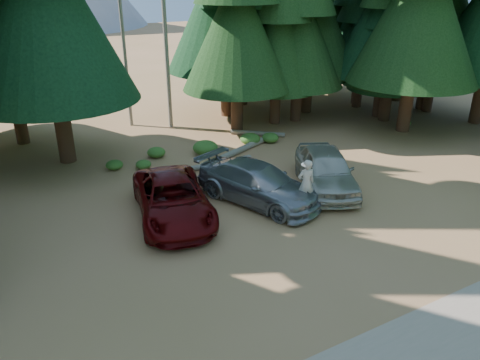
{
  "coord_description": "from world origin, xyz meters",
  "views": [
    {
      "loc": [
        -8.76,
        -11.46,
        8.46
      ],
      "look_at": [
        -0.81,
        2.91,
        1.25
      ],
      "focal_mm": 35.0,
      "sensor_mm": 36.0,
      "label": 1
    }
  ],
  "objects": [
    {
      "name": "ground",
      "position": [
        0.0,
        0.0,
        0.0
      ],
      "size": [
        160.0,
        160.0,
        0.0
      ],
      "primitive_type": "plane",
      "color": "olive",
      "rests_on": "ground"
    },
    {
      "name": "gravel_strip",
      "position": [
        0.0,
        -6.5,
        0.01
      ],
      "size": [
        26.0,
        3.5,
        0.01
      ],
      "primitive_type": "cube",
      "color": "tan",
      "rests_on": "ground"
    },
    {
      "name": "forest_belt_north",
      "position": [
        0.0,
        15.0,
        0.0
      ],
      "size": [
        36.0,
        7.0,
        22.0
      ],
      "primitive_type": null,
      "color": "black",
      "rests_on": "ground"
    },
    {
      "name": "snag_front",
      "position": [
        0.8,
        14.5,
        6.0
      ],
      "size": [
        0.24,
        0.24,
        12.0
      ],
      "primitive_type": "cylinder",
      "color": "gray",
      "rests_on": "ground"
    },
    {
      "name": "snag_back",
      "position": [
        -1.2,
        16.0,
        5.0
      ],
      "size": [
        0.2,
        0.2,
        10.0
      ],
      "primitive_type": "cylinder",
      "color": "gray",
      "rests_on": "ground"
    },
    {
      "name": "red_pickup",
      "position": [
        -3.35,
        3.54,
        0.77
      ],
      "size": [
        3.66,
        5.97,
        1.55
      ],
      "primitive_type": "imported",
      "rotation": [
        0.0,
        0.0,
        -0.21
      ],
      "color": "#560708",
      "rests_on": "ground"
    },
    {
      "name": "silver_minivan_center",
      "position": [
        0.17,
        3.16,
        0.79
      ],
      "size": [
        4.06,
        5.85,
        1.57
      ],
      "primitive_type": "imported",
      "rotation": [
        0.0,
        0.0,
        0.38
      ],
      "color": "gray",
      "rests_on": "ground"
    },
    {
      "name": "silver_minivan_right",
      "position": [
        3.36,
        2.89,
        0.87
      ],
      "size": [
        4.01,
        5.48,
        1.74
      ],
      "primitive_type": "imported",
      "rotation": [
        0.0,
        0.0,
        -0.44
      ],
      "color": "#BCB9A7",
      "rests_on": "ground"
    },
    {
      "name": "frisbee_player",
      "position": [
        1.26,
        1.49,
        1.22
      ],
      "size": [
        0.76,
        0.57,
        1.9
      ],
      "rotation": [
        0.0,
        0.0,
        2.96
      ],
      "color": "beige",
      "rests_on": "ground"
    },
    {
      "name": "log_left",
      "position": [
        0.37,
        7.38,
        0.13
      ],
      "size": [
        3.74,
        0.28,
        0.27
      ],
      "primitive_type": "cylinder",
      "rotation": [
        0.0,
        1.57,
        0.0
      ],
      "color": "gray",
      "rests_on": "ground"
    },
    {
      "name": "log_mid",
      "position": [
        4.55,
        10.5,
        0.13
      ],
      "size": [
        2.55,
        2.23,
        0.26
      ],
      "primitive_type": "cylinder",
      "rotation": [
        0.0,
        1.57,
        -0.71
      ],
      "color": "gray",
      "rests_on": "ground"
    },
    {
      "name": "log_right",
      "position": [
        2.23,
        8.47,
        0.16
      ],
      "size": [
        4.59,
        2.27,
        0.31
      ],
      "primitive_type": "cylinder",
      "rotation": [
        0.0,
        1.57,
        0.42
      ],
      "color": "gray",
      "rests_on": "ground"
    },
    {
      "name": "shrub_far_left",
      "position": [
        -4.03,
        9.41,
        0.22
      ],
      "size": [
        0.81,
        0.81,
        0.44
      ],
      "primitive_type": "ellipsoid",
      "color": "#2C5A1B",
      "rests_on": "ground"
    },
    {
      "name": "shrub_left",
      "position": [
        -2.79,
        8.84,
        0.2
      ],
      "size": [
        0.73,
        0.73,
        0.4
      ],
      "primitive_type": "ellipsoid",
      "color": "#2C5A1B",
      "rests_on": "ground"
    },
    {
      "name": "shrub_center_left",
      "position": [
        0.62,
        9.19,
        0.35
      ],
      "size": [
        1.28,
        1.28,
        0.71
      ],
      "primitive_type": "ellipsoid",
      "color": "#2C5A1B",
      "rests_on": "ground"
    },
    {
      "name": "shrub_center_right",
      "position": [
        -1.73,
        10.0,
        0.25
      ],
      "size": [
        0.91,
        0.91,
        0.5
      ],
      "primitive_type": "ellipsoid",
      "color": "#2C5A1B",
      "rests_on": "ground"
    },
    {
      "name": "shrub_right",
      "position": [
        4.54,
        9.15,
        0.26
      ],
      "size": [
        0.95,
        0.95,
        0.52
      ],
      "primitive_type": "ellipsoid",
      "color": "#2C5A1B",
      "rests_on": "ground"
    },
    {
      "name": "shrub_far_right",
      "position": [
        3.41,
        9.4,
        0.3
      ],
      "size": [
        1.1,
        1.1,
        0.61
      ],
      "primitive_type": "ellipsoid",
      "color": "#2C5A1B",
      "rests_on": "ground"
    },
    {
      "name": "shrub_edge_east",
      "position": [
        13.31,
        7.74,
        0.22
      ],
      "size": [
        0.81,
        0.81,
        0.45
      ],
      "primitive_type": "ellipsoid",
      "color": "#2C5A1B",
      "rests_on": "ground"
    }
  ]
}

